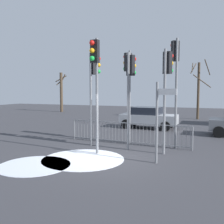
{
  "coord_description": "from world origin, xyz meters",
  "views": [
    {
      "loc": [
        3.77,
        -9.33,
        2.69
      ],
      "look_at": [
        -0.87,
        2.79,
        1.55
      ],
      "focal_mm": 41.58,
      "sensor_mm": 36.0,
      "label": 1
    }
  ],
  "objects_px": {
    "traffic_light_rear_right": "(95,70)",
    "bare_tree_left": "(199,88)",
    "car_silver_trailing": "(148,117)",
    "bare_tree_centre": "(61,91)",
    "direction_sign_post": "(158,118)",
    "traffic_light_foreground_left": "(175,69)",
    "traffic_light_rear_left": "(94,78)",
    "traffic_light_mid_left": "(128,76)",
    "traffic_light_mid_right": "(130,79)",
    "traffic_light_foreground_right": "(167,78)"
  },
  "relations": [
    {
      "from": "traffic_light_foreground_left",
      "to": "bare_tree_left",
      "type": "distance_m",
      "value": 12.46
    },
    {
      "from": "traffic_light_foreground_left",
      "to": "traffic_light_foreground_right",
      "type": "distance_m",
      "value": 1.29
    },
    {
      "from": "traffic_light_foreground_left",
      "to": "bare_tree_left",
      "type": "height_order",
      "value": "bare_tree_left"
    },
    {
      "from": "car_silver_trailing",
      "to": "bare_tree_centre",
      "type": "relative_size",
      "value": 0.83
    },
    {
      "from": "traffic_light_mid_left",
      "to": "bare_tree_left",
      "type": "distance_m",
      "value": 12.39
    },
    {
      "from": "traffic_light_foreground_left",
      "to": "car_silver_trailing",
      "type": "xyz_separation_m",
      "value": [
        -2.47,
        5.5,
        -2.85
      ]
    },
    {
      "from": "traffic_light_rear_left",
      "to": "bare_tree_left",
      "type": "height_order",
      "value": "bare_tree_left"
    },
    {
      "from": "traffic_light_foreground_left",
      "to": "traffic_light_rear_left",
      "type": "relative_size",
      "value": 1.13
    },
    {
      "from": "bare_tree_left",
      "to": "car_silver_trailing",
      "type": "bearing_deg",
      "value": -113.01
    },
    {
      "from": "traffic_light_rear_right",
      "to": "direction_sign_post",
      "type": "relative_size",
      "value": 1.61
    },
    {
      "from": "traffic_light_foreground_left",
      "to": "bare_tree_centre",
      "type": "relative_size",
      "value": 1.06
    },
    {
      "from": "traffic_light_rear_left",
      "to": "car_silver_trailing",
      "type": "distance_m",
      "value": 6.87
    },
    {
      "from": "traffic_light_foreground_right",
      "to": "traffic_light_mid_left",
      "type": "distance_m",
      "value": 2.69
    },
    {
      "from": "traffic_light_rear_right",
      "to": "bare_tree_left",
      "type": "distance_m",
      "value": 15.24
    },
    {
      "from": "traffic_light_rear_right",
      "to": "car_silver_trailing",
      "type": "distance_m",
      "value": 8.39
    },
    {
      "from": "bare_tree_left",
      "to": "traffic_light_rear_right",
      "type": "bearing_deg",
      "value": -102.51
    },
    {
      "from": "traffic_light_mid_right",
      "to": "bare_tree_centre",
      "type": "height_order",
      "value": "bare_tree_centre"
    },
    {
      "from": "bare_tree_left",
      "to": "bare_tree_centre",
      "type": "bearing_deg",
      "value": 171.53
    },
    {
      "from": "direction_sign_post",
      "to": "car_silver_trailing",
      "type": "distance_m",
      "value": 8.66
    },
    {
      "from": "traffic_light_mid_right",
      "to": "direction_sign_post",
      "type": "xyz_separation_m",
      "value": [
        1.63,
        -1.86,
        -1.49
      ]
    },
    {
      "from": "traffic_light_mid_right",
      "to": "bare_tree_centre",
      "type": "distance_m",
      "value": 20.63
    },
    {
      "from": "car_silver_trailing",
      "to": "bare_tree_left",
      "type": "height_order",
      "value": "bare_tree_left"
    },
    {
      "from": "traffic_light_rear_left",
      "to": "direction_sign_post",
      "type": "relative_size",
      "value": 1.49
    },
    {
      "from": "traffic_light_foreground_left",
      "to": "traffic_light_foreground_right",
      "type": "height_order",
      "value": "traffic_light_foreground_left"
    },
    {
      "from": "car_silver_trailing",
      "to": "bare_tree_centre",
      "type": "distance_m",
      "value": 15.81
    },
    {
      "from": "traffic_light_mid_right",
      "to": "traffic_light_foreground_left",
      "type": "bearing_deg",
      "value": 47.68
    },
    {
      "from": "traffic_light_rear_left",
      "to": "bare_tree_centre",
      "type": "xyz_separation_m",
      "value": [
        -11.51,
        15.56,
        -0.76
      ]
    },
    {
      "from": "traffic_light_foreground_left",
      "to": "direction_sign_post",
      "type": "distance_m",
      "value": 3.43
    },
    {
      "from": "bare_tree_left",
      "to": "traffic_light_mid_right",
      "type": "bearing_deg",
      "value": -99.68
    },
    {
      "from": "direction_sign_post",
      "to": "car_silver_trailing",
      "type": "relative_size",
      "value": 0.76
    },
    {
      "from": "traffic_light_foreground_left",
      "to": "direction_sign_post",
      "type": "height_order",
      "value": "traffic_light_foreground_left"
    },
    {
      "from": "traffic_light_mid_right",
      "to": "car_silver_trailing",
      "type": "height_order",
      "value": "traffic_light_mid_right"
    },
    {
      "from": "car_silver_trailing",
      "to": "bare_tree_centre",
      "type": "height_order",
      "value": "bare_tree_centre"
    },
    {
      "from": "traffic_light_foreground_left",
      "to": "traffic_light_mid_right",
      "type": "relative_size",
      "value": 1.15
    },
    {
      "from": "traffic_light_mid_left",
      "to": "bare_tree_centre",
      "type": "distance_m",
      "value": 19.31
    },
    {
      "from": "traffic_light_mid_right",
      "to": "traffic_light_rear_left",
      "type": "xyz_separation_m",
      "value": [
        -1.86,
        0.14,
        0.07
      ]
    },
    {
      "from": "traffic_light_foreground_right",
      "to": "bare_tree_left",
      "type": "height_order",
      "value": "bare_tree_left"
    },
    {
      "from": "traffic_light_rear_left",
      "to": "traffic_light_rear_right",
      "type": "bearing_deg",
      "value": -23.08
    },
    {
      "from": "traffic_light_foreground_left",
      "to": "bare_tree_left",
      "type": "bearing_deg",
      "value": 51.27
    },
    {
      "from": "bare_tree_left",
      "to": "traffic_light_mid_left",
      "type": "bearing_deg",
      "value": -103.08
    },
    {
      "from": "traffic_light_foreground_right",
      "to": "traffic_light_rear_right",
      "type": "distance_m",
      "value": 2.95
    },
    {
      "from": "traffic_light_foreground_right",
      "to": "bare_tree_left",
      "type": "distance_m",
      "value": 13.65
    },
    {
      "from": "traffic_light_mid_left",
      "to": "bare_tree_left",
      "type": "bearing_deg",
      "value": 27.05
    },
    {
      "from": "traffic_light_mid_right",
      "to": "traffic_light_mid_left",
      "type": "relative_size",
      "value": 0.94
    },
    {
      "from": "direction_sign_post",
      "to": "bare_tree_left",
      "type": "distance_m",
      "value": 15.29
    },
    {
      "from": "direction_sign_post",
      "to": "car_silver_trailing",
      "type": "bearing_deg",
      "value": 121.82
    },
    {
      "from": "traffic_light_mid_left",
      "to": "direction_sign_post",
      "type": "height_order",
      "value": "traffic_light_mid_left"
    },
    {
      "from": "direction_sign_post",
      "to": "bare_tree_centre",
      "type": "relative_size",
      "value": 0.63
    },
    {
      "from": "traffic_light_foreground_left",
      "to": "traffic_light_mid_left",
      "type": "relative_size",
      "value": 1.08
    },
    {
      "from": "traffic_light_rear_left",
      "to": "bare_tree_centre",
      "type": "relative_size",
      "value": 0.94
    }
  ]
}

